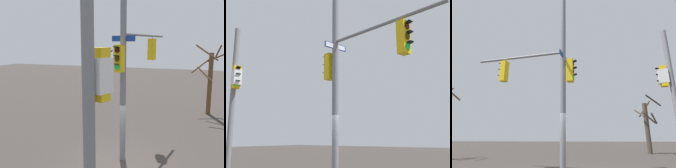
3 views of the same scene
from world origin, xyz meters
The scene contains 3 objects.
main_signal_pole_assembly centered at (0.91, 0.02, 4.98)m, with size 5.38×4.17×9.22m.
secondary_pole_assembly centered at (-4.97, -1.06, 3.88)m, with size 0.80×0.49×7.09m.
bare_tree_across_street centered at (-6.56, -8.80, 2.47)m, with size 2.22×2.11×4.98m.
Camera 3 is at (-0.21, 7.95, 1.56)m, focal length 28.51 mm.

